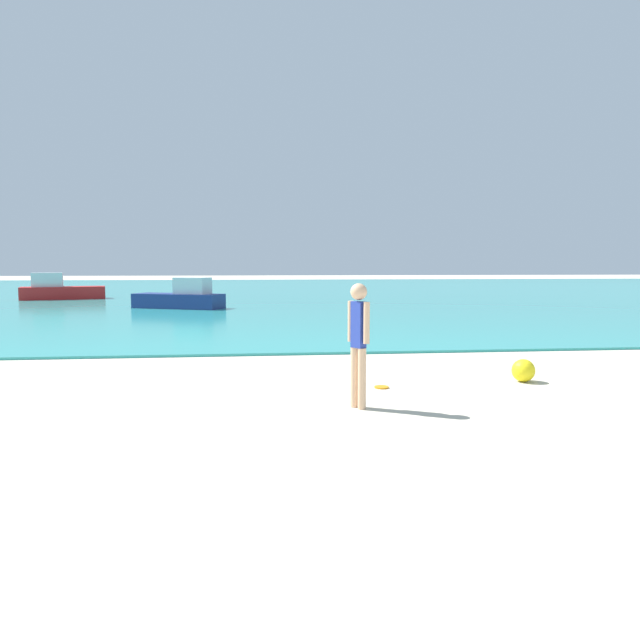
{
  "coord_description": "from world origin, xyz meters",
  "views": [
    {
      "loc": [
        -0.91,
        -1.32,
        1.98
      ],
      "look_at": [
        0.13,
        8.43,
        1.03
      ],
      "focal_mm": 32.38,
      "sensor_mm": 36.0,
      "label": 1
    }
  ],
  "objects_px": {
    "boat_near": "(181,298)",
    "person_standing": "(358,338)",
    "beach_ball": "(523,370)",
    "boat_far": "(60,290)",
    "frisbee": "(382,387)"
  },
  "relations": [
    {
      "from": "boat_near",
      "to": "beach_ball",
      "type": "bearing_deg",
      "value": 139.31
    },
    {
      "from": "boat_near",
      "to": "person_standing",
      "type": "bearing_deg",
      "value": 128.69
    },
    {
      "from": "boat_far",
      "to": "boat_near",
      "type": "bearing_deg",
      "value": -60.21
    },
    {
      "from": "boat_far",
      "to": "person_standing",
      "type": "bearing_deg",
      "value": -79.92
    },
    {
      "from": "person_standing",
      "to": "beach_ball",
      "type": "height_order",
      "value": "person_standing"
    },
    {
      "from": "person_standing",
      "to": "beach_ball",
      "type": "xyz_separation_m",
      "value": [
        3.08,
        1.46,
        -0.79
      ]
    },
    {
      "from": "person_standing",
      "to": "boat_near",
      "type": "relative_size",
      "value": 0.42
    },
    {
      "from": "boat_far",
      "to": "beach_ball",
      "type": "distance_m",
      "value": 28.29
    },
    {
      "from": "boat_near",
      "to": "beach_ball",
      "type": "height_order",
      "value": "boat_near"
    },
    {
      "from": "frisbee",
      "to": "beach_ball",
      "type": "distance_m",
      "value": 2.5
    },
    {
      "from": "boat_near",
      "to": "boat_far",
      "type": "relative_size",
      "value": 0.92
    },
    {
      "from": "frisbee",
      "to": "boat_far",
      "type": "xyz_separation_m",
      "value": [
        -12.79,
        24.04,
        0.55
      ]
    },
    {
      "from": "person_standing",
      "to": "frisbee",
      "type": "bearing_deg",
      "value": 121.01
    },
    {
      "from": "frisbee",
      "to": "boat_near",
      "type": "xyz_separation_m",
      "value": [
        -5.29,
        16.65,
        0.51
      ]
    },
    {
      "from": "frisbee",
      "to": "beach_ball",
      "type": "bearing_deg",
      "value": 5.16
    }
  ]
}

